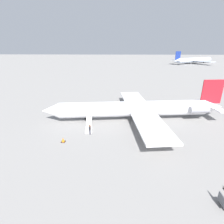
# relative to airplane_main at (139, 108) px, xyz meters

# --- Properties ---
(ground_plane) EXTENTS (600.00, 600.00, 0.00)m
(ground_plane) POSITION_rel_airplane_main_xyz_m (1.04, 0.12, -2.24)
(ground_plane) COLOR gray
(airplane_main) EXTENTS (34.49, 26.34, 7.50)m
(airplane_main) POSITION_rel_airplane_main_xyz_m (0.00, 0.00, 0.00)
(airplane_main) COLOR silver
(airplane_main) RESTS_ON ground
(airplane_taxiing_distant) EXTENTS (41.97, 33.25, 10.00)m
(airplane_taxiing_distant) POSITION_rel_airplane_main_xyz_m (-57.34, -120.78, 0.74)
(airplane_taxiing_distant) COLOR silver
(airplane_taxiing_distant) RESTS_ON ground
(boarding_stairs) EXTENTS (1.48, 4.11, 1.81)m
(boarding_stairs) POSITION_rel_airplane_main_xyz_m (8.80, 5.01, -1.85)
(boarding_stairs) COLOR silver
(boarding_stairs) RESTS_ON ground
(passenger) EXTENTS (0.36, 0.55, 1.74)m
(passenger) POSITION_rel_airplane_main_xyz_m (8.36, 6.51, -1.24)
(passenger) COLOR #23232D
(passenger) RESTS_ON ground
(traffic_cone_near_stairs) EXTENTS (0.61, 0.61, 0.67)m
(traffic_cone_near_stairs) POSITION_rel_airplane_main_xyz_m (11.94, 9.03, -1.93)
(traffic_cone_near_stairs) COLOR black
(traffic_cone_near_stairs) RESTS_ON ground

